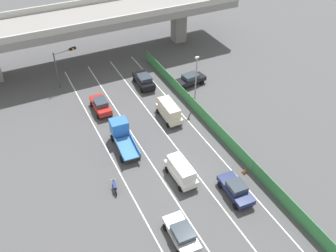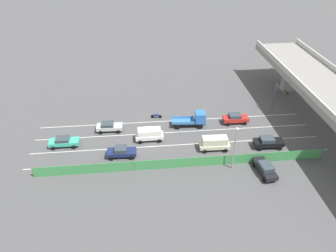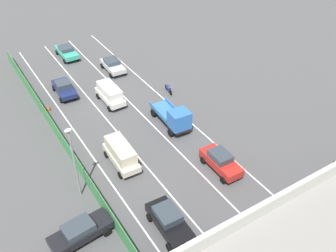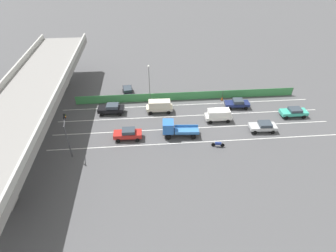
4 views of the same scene
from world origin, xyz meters
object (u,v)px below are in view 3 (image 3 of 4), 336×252
object	(u,v)px
car_van_cream	(121,153)
car_sedan_black	(169,221)
car_sedan_navy	(64,88)
car_van_white	(110,93)
street_lamp	(73,157)
car_sedan_silver	(113,65)
motorcycle	(168,89)
parked_sedan_dark	(80,231)
traffic_light	(321,184)
car_sedan_red	(221,161)
flatbed_truck_blue	(175,118)
car_taxi_teal	(66,51)
traffic_cone	(48,107)

from	to	relation	value
car_van_cream	car_sedan_black	distance (m)	8.38
car_sedan_black	car_sedan_navy	bearing A→B (deg)	-89.92
car_van_white	street_lamp	bearing A→B (deg)	54.55
car_sedan_silver	car_sedan_black	world-z (taller)	car_sedan_black
motorcycle	parked_sedan_dark	xyz separation A→B (m)	(16.18, 13.89, 0.45)
car_van_cream	car_van_white	bearing A→B (deg)	-109.64
car_sedan_silver	traffic_light	world-z (taller)	traffic_light
car_van_white	traffic_light	world-z (taller)	traffic_light
car_van_white	car_sedan_silver	size ratio (longest dim) A/B	1.02
car_sedan_silver	motorcycle	world-z (taller)	car_sedan_silver
car_van_white	car_sedan_red	world-z (taller)	car_van_white
car_sedan_red	traffic_light	xyz separation A→B (m)	(-2.31, 8.11, 2.89)
flatbed_truck_blue	motorcycle	xyz separation A→B (m)	(-3.19, -6.30, -0.87)
car_sedan_navy	car_sedan_red	world-z (taller)	car_sedan_red
car_sedan_navy	car_van_white	bearing A→B (deg)	130.65
traffic_light	street_lamp	size ratio (longest dim) A/B	0.80
car_van_white	street_lamp	size ratio (longest dim) A/B	0.65
car_van_white	flatbed_truck_blue	bearing A→B (deg)	113.53
street_lamp	car_taxi_teal	bearing A→B (deg)	-107.66
car_sedan_red	street_lamp	world-z (taller)	street_lamp
car_van_cream	car_sedan_red	size ratio (longest dim) A/B	1.07
car_sedan_silver	parked_sedan_dark	bearing A→B (deg)	59.47
car_sedan_black	flatbed_truck_blue	size ratio (longest dim) A/B	0.80
car_van_cream	car_sedan_navy	bearing A→B (deg)	-88.91
street_lamp	car_sedan_red	bearing A→B (deg)	162.36
flatbed_truck_blue	car_sedan_silver	bearing A→B (deg)	-89.77
car_sedan_red	traffic_cone	world-z (taller)	car_sedan_red
car_sedan_black	car_sedan_red	distance (m)	7.95
car_sedan_black	motorcycle	distance (m)	19.48
traffic_cone	flatbed_truck_blue	bearing A→B (deg)	133.91
parked_sedan_dark	car_van_cream	bearing A→B (deg)	-136.77
traffic_light	car_taxi_teal	bearing A→B (deg)	-80.42
car_van_white	car_sedan_black	distance (m)	18.45
car_taxi_teal	car_sedan_red	world-z (taller)	car_sedan_red
flatbed_truck_blue	traffic_cone	bearing A→B (deg)	-46.09
car_taxi_teal	car_sedan_silver	bearing A→B (deg)	117.85
car_van_cream	street_lamp	xyz separation A→B (m)	(4.55, 1.56, 2.92)
traffic_cone	parked_sedan_dark	bearing A→B (deg)	79.67
traffic_light	car_van_cream	bearing A→B (deg)	-54.91
car_sedan_red	parked_sedan_dark	size ratio (longest dim) A/B	0.90
car_sedan_navy	car_van_white	xyz separation A→B (m)	(-3.73, 4.34, 0.31)
car_sedan_black	motorcycle	bearing A→B (deg)	-121.98
car_van_cream	flatbed_truck_blue	distance (m)	7.13
car_van_cream	traffic_light	distance (m)	16.53
car_sedan_silver	street_lamp	distance (m)	21.34
car_van_cream	motorcycle	size ratio (longest dim) A/B	2.39
car_sedan_red	street_lamp	distance (m)	12.62
street_lamp	traffic_cone	size ratio (longest dim) A/B	9.49
car_taxi_teal	street_lamp	world-z (taller)	street_lamp
parked_sedan_dark	traffic_cone	size ratio (longest dim) A/B	6.69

